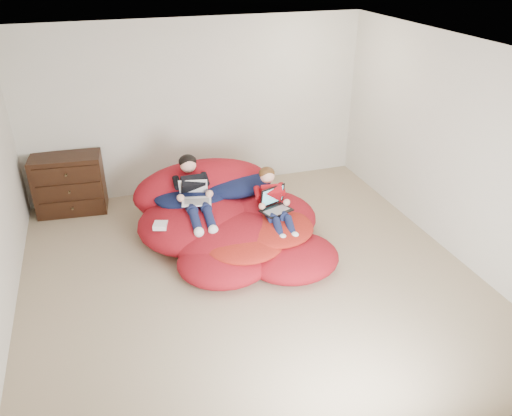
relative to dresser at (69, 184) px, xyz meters
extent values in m
cube|color=tan|center=(1.90, -2.25, -0.54)|extent=(5.10, 5.10, 0.25)
cube|color=beige|center=(1.90, 0.26, 0.83)|extent=(5.10, 0.02, 2.50)
cube|color=beige|center=(1.90, -4.76, 0.83)|extent=(5.10, 0.02, 2.50)
cube|color=beige|center=(4.41, -2.25, 0.83)|extent=(0.02, 5.10, 2.50)
cube|color=white|center=(1.90, -2.25, 2.09)|extent=(5.10, 5.10, 0.02)
cube|color=black|center=(0.00, 0.01, 0.00)|extent=(0.96, 0.55, 0.83)
cube|color=black|center=(0.00, -0.23, -0.25)|extent=(0.83, 0.10, 0.20)
cylinder|color=#4C3F26|center=(0.00, -0.25, -0.25)|extent=(0.04, 0.06, 0.03)
cube|color=black|center=(0.00, -0.23, 0.00)|extent=(0.83, 0.10, 0.20)
cylinder|color=#4C3F26|center=(0.00, -0.25, 0.00)|extent=(0.04, 0.06, 0.03)
cube|color=black|center=(0.00, -0.23, 0.25)|extent=(0.83, 0.10, 0.20)
cylinder|color=#4C3F26|center=(0.00, -0.25, 0.25)|extent=(0.04, 0.06, 0.03)
ellipsoid|color=#AE131F|center=(1.57, -1.26, -0.20)|extent=(1.60, 1.44, 0.58)
ellipsoid|color=#AE131F|center=(2.37, -1.37, -0.22)|extent=(1.38, 1.34, 0.50)
ellipsoid|color=#AE131F|center=(1.95, -1.76, -0.24)|extent=(1.63, 1.30, 0.52)
ellipsoid|color=#AE131F|center=(1.66, -2.09, -0.28)|extent=(1.10, 1.01, 0.37)
ellipsoid|color=#AE131F|center=(2.43, -2.24, -0.29)|extent=(1.12, 1.02, 0.37)
ellipsoid|color=#AE131F|center=(1.74, -0.73, -0.02)|extent=(1.91, 0.84, 0.84)
ellipsoid|color=#11193F|center=(1.52, -0.97, 0.06)|extent=(0.99, 0.81, 0.25)
ellipsoid|color=#11193F|center=(2.08, -0.89, 0.10)|extent=(1.11, 0.78, 0.27)
ellipsoid|color=red|center=(2.34, -1.86, -0.08)|extent=(0.97, 0.97, 0.18)
ellipsoid|color=red|center=(1.91, -2.06, -0.12)|extent=(0.93, 0.84, 0.17)
ellipsoid|color=beige|center=(1.50, -0.67, 0.20)|extent=(0.40, 0.26, 0.26)
cube|color=black|center=(1.51, -1.06, 0.22)|extent=(0.29, 0.40, 0.42)
sphere|color=#ECAA90|center=(1.51, -0.92, 0.46)|extent=(0.21, 0.21, 0.21)
ellipsoid|color=black|center=(1.51, -0.89, 0.50)|extent=(0.23, 0.22, 0.17)
cylinder|color=#141B3E|center=(1.43, -1.37, 0.09)|extent=(0.14, 0.33, 0.19)
cylinder|color=#141B3E|center=(1.43, -1.66, 0.06)|extent=(0.11, 0.32, 0.21)
sphere|color=white|center=(1.43, -1.83, 0.01)|extent=(0.12, 0.12, 0.12)
cylinder|color=#141B3E|center=(1.60, -1.37, 0.09)|extent=(0.14, 0.33, 0.19)
cylinder|color=#141B3E|center=(1.60, -1.66, 0.06)|extent=(0.11, 0.32, 0.21)
sphere|color=white|center=(1.60, -1.83, 0.01)|extent=(0.12, 0.12, 0.12)
cube|color=#AC0F16|center=(2.41, -1.52, 0.16)|extent=(0.29, 0.35, 0.39)
sphere|color=#ECAA90|center=(2.41, -1.41, 0.39)|extent=(0.18, 0.18, 0.18)
ellipsoid|color=#4D2F14|center=(2.41, -1.39, 0.43)|extent=(0.20, 0.19, 0.15)
cylinder|color=#141B3E|center=(2.33, -1.76, 0.03)|extent=(0.15, 0.31, 0.16)
cylinder|color=#141B3E|center=(2.33, -2.02, 0.00)|extent=(0.13, 0.29, 0.19)
sphere|color=white|center=(2.33, -2.18, -0.05)|extent=(0.11, 0.11, 0.11)
cylinder|color=#141B3E|center=(2.48, -1.76, 0.03)|extent=(0.15, 0.31, 0.16)
cylinder|color=#141B3E|center=(2.48, -2.02, 0.00)|extent=(0.13, 0.29, 0.19)
sphere|color=white|center=(2.48, -2.18, -0.05)|extent=(0.11, 0.11, 0.11)
cube|color=white|center=(1.51, -1.35, 0.16)|extent=(0.40, 0.32, 0.01)
cube|color=gray|center=(1.51, -1.37, 0.16)|extent=(0.32, 0.20, 0.00)
cube|color=white|center=(1.51, -1.18, 0.27)|extent=(0.37, 0.19, 0.23)
cube|color=#3A73C7|center=(1.51, -1.18, 0.28)|extent=(0.32, 0.16, 0.18)
cube|color=black|center=(2.41, -1.75, 0.08)|extent=(0.42, 0.36, 0.01)
cube|color=gray|center=(2.41, -1.76, 0.09)|extent=(0.34, 0.23, 0.00)
cube|color=black|center=(2.41, -1.61, 0.22)|extent=(0.35, 0.16, 0.25)
cube|color=teal|center=(2.41, -1.62, 0.22)|extent=(0.31, 0.13, 0.21)
cube|color=white|center=(1.03, -1.54, 0.00)|extent=(0.20, 0.20, 0.06)
camera|label=1|loc=(0.53, -6.73, 2.97)|focal=35.00mm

